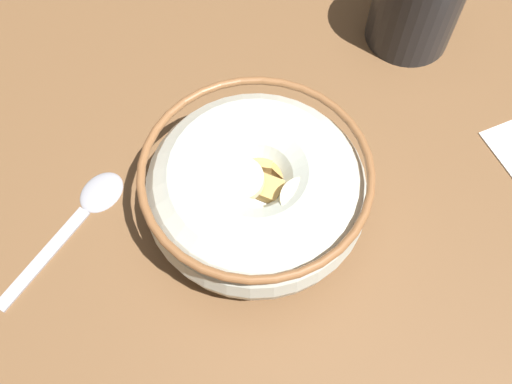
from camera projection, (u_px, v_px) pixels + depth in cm
name	position (u px, v px, depth cm)	size (l,w,h in cm)	color
ground_plane	(256.00, 216.00, 43.28)	(139.55, 139.55, 2.00)	brown
cereal_bowl	(256.00, 189.00, 39.40)	(16.14, 16.14, 6.38)	beige
spoon	(86.00, 207.00, 42.18)	(11.16, 10.07, 0.80)	#A5A5AD
coffee_mug	(417.00, 0.00, 47.44)	(10.34, 7.60, 8.36)	#262628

